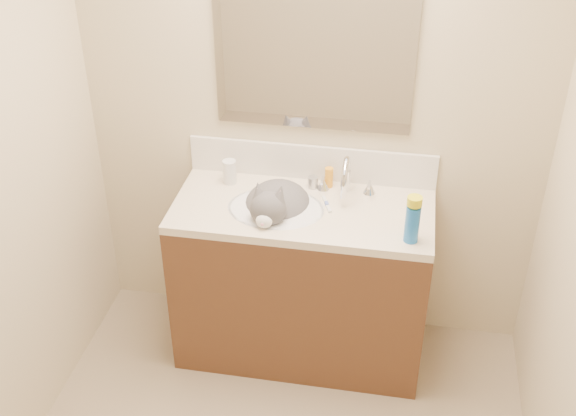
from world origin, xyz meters
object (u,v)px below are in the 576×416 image
at_px(amber_bottle, 329,177).
at_px(vanity_cabinet, 302,284).
at_px(cat, 276,208).
at_px(basin, 276,221).
at_px(silver_jar, 313,182).
at_px(spray_can, 412,224).
at_px(pill_bottle, 230,172).
at_px(faucet, 346,180).

bearing_deg(amber_bottle, vanity_cabinet, -114.52).
bearing_deg(cat, vanity_cabinet, 3.25).
height_order(basin, amber_bottle, amber_bottle).
height_order(silver_jar, amber_bottle, amber_bottle).
bearing_deg(silver_jar, spray_can, -37.33).
bearing_deg(silver_jar, vanity_cabinet, -96.14).
relative_size(amber_bottle, spray_can, 0.59).
height_order(basin, silver_jar, silver_jar).
height_order(cat, silver_jar, cat).
distance_m(pill_bottle, silver_jar, 0.40).
height_order(cat, amber_bottle, cat).
relative_size(basin, cat, 0.99).
bearing_deg(vanity_cabinet, cat, 179.24).
bearing_deg(spray_can, silver_jar, 142.67).
bearing_deg(faucet, pill_bottle, 177.80).
relative_size(pill_bottle, amber_bottle, 1.18).
relative_size(vanity_cabinet, amber_bottle, 11.99).
distance_m(basin, silver_jar, 0.27).
xyz_separation_m(silver_jar, amber_bottle, (0.07, 0.02, 0.02)).
xyz_separation_m(faucet, cat, (-0.30, -0.14, -0.11)).
distance_m(basin, amber_bottle, 0.34).
distance_m(amber_bottle, spray_can, 0.56).
relative_size(basin, pill_bottle, 3.82).
relative_size(basin, amber_bottle, 4.50).
height_order(pill_bottle, silver_jar, pill_bottle).
bearing_deg(faucet, basin, -150.88).
distance_m(vanity_cabinet, amber_bottle, 0.55).
bearing_deg(spray_can, amber_bottle, 136.26).
height_order(vanity_cabinet, faucet, faucet).
bearing_deg(basin, pill_bottle, 144.35).
distance_m(pill_bottle, amber_bottle, 0.48).
bearing_deg(amber_bottle, silver_jar, -163.31).
distance_m(cat, pill_bottle, 0.31).
distance_m(vanity_cabinet, cat, 0.45).
xyz_separation_m(vanity_cabinet, spray_can, (0.50, -0.18, 0.54)).
height_order(pill_bottle, spray_can, spray_can).
bearing_deg(cat, spray_can, -12.39).
xyz_separation_m(pill_bottle, amber_bottle, (0.48, 0.05, -0.01)).
bearing_deg(silver_jar, faucet, -15.79).
height_order(vanity_cabinet, basin, basin).
xyz_separation_m(pill_bottle, spray_can, (0.88, -0.34, 0.03)).
distance_m(silver_jar, amber_bottle, 0.08).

